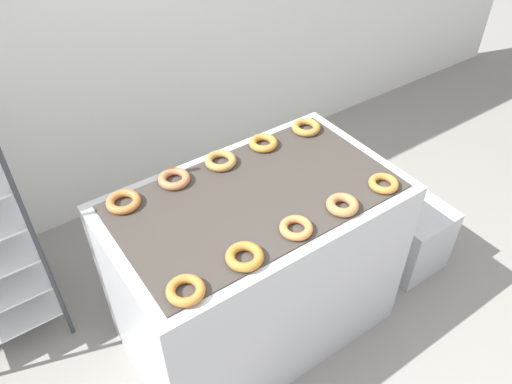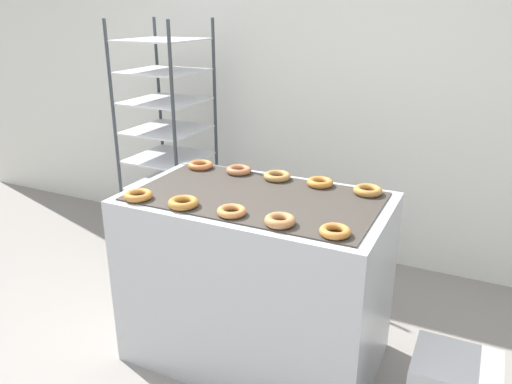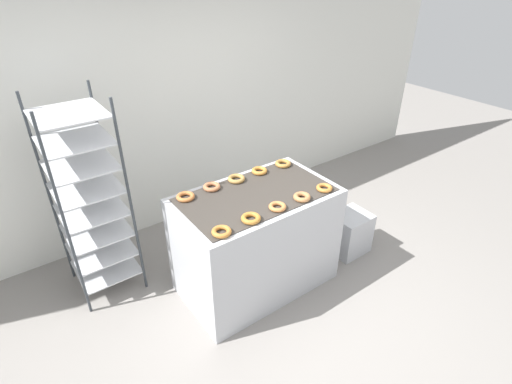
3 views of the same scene
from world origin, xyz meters
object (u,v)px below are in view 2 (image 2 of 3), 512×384
donut_near_center (232,211)px  donut_far_right (320,182)px  fryer_machine (256,279)px  donut_near_left (183,203)px  donut_far_center (277,176)px  donut_near_rightmost (335,231)px  donut_far_leftmost (201,165)px  donut_near_leftmost (138,195)px  donut_near_right (280,221)px  donut_far_left (239,170)px  donut_far_rightmost (368,190)px  baking_rack_cart (168,144)px

donut_near_center → donut_far_right: bearing=67.0°
fryer_machine → donut_near_left: (-0.26, -0.29, 0.51)m
donut_far_center → donut_near_rightmost: bearing=-47.8°
donut_near_left → donut_far_leftmost: (-0.25, 0.57, -0.00)m
donut_near_leftmost → donut_far_leftmost: (0.01, 0.58, -0.00)m
donut_near_right → donut_far_center: donut_near_right is taller
donut_near_leftmost → donut_near_rightmost: 1.03m
fryer_machine → donut_near_leftmost: (-0.52, -0.30, 0.51)m
donut_near_rightmost → donut_far_left: bearing=143.1°
donut_far_right → donut_far_rightmost: size_ratio=0.96×
donut_near_left → donut_far_right: bearing=48.9°
donut_near_right → donut_far_leftmost: 0.95m
fryer_machine → donut_far_left: bearing=130.8°
donut_near_rightmost → baking_rack_cart: bearing=146.0°
fryer_machine → donut_far_left: size_ratio=9.20×
fryer_machine → donut_near_leftmost: size_ratio=9.38×
donut_near_left → donut_near_center: (0.26, 0.01, -0.00)m
donut_near_rightmost → donut_far_right: bearing=114.7°
baking_rack_cart → donut_far_rightmost: (1.65, -0.55, 0.07)m
fryer_machine → donut_near_center: 0.58m
donut_far_leftmost → donut_near_leftmost: bearing=-91.2°
donut_near_left → donut_near_rightmost: size_ratio=1.10×
donut_far_rightmost → donut_near_center: bearing=-132.5°
donut_far_leftmost → donut_far_center: bearing=0.8°
donut_near_left → donut_far_right: size_ratio=1.04×
baking_rack_cart → donut_far_center: baking_rack_cart is taller
baking_rack_cart → donut_far_center: (1.13, -0.54, 0.07)m
fryer_machine → donut_far_leftmost: bearing=151.1°
donut_near_right → donut_far_rightmost: (0.26, 0.56, -0.00)m
baking_rack_cart → donut_near_leftmost: size_ratio=12.60×
fryer_machine → donut_near_left: 0.64m
donut_near_center → fryer_machine: bearing=91.3°
donut_far_leftmost → donut_far_right: (0.76, 0.01, 0.00)m
fryer_machine → donut_near_leftmost: donut_near_leftmost is taller
fryer_machine → donut_far_leftmost: (-0.51, 0.28, 0.51)m
donut_far_left → donut_far_center: same height
donut_near_center → donut_far_right: (0.24, 0.57, 0.00)m
baking_rack_cart → donut_far_leftmost: size_ratio=12.09×
baking_rack_cart → donut_far_rightmost: bearing=-18.5°
fryer_machine → donut_near_left: donut_near_left is taller
fryer_machine → donut_near_leftmost: bearing=-150.2°
baking_rack_cart → donut_far_rightmost: 1.74m
donut_near_right → donut_far_center: (-0.26, 0.57, -0.00)m
fryer_machine → donut_near_left: size_ratio=9.04×
donut_near_center → donut_near_right: (0.25, -0.01, 0.00)m
donut_near_leftmost → donut_near_right: donut_near_right is taller
baking_rack_cart → donut_near_leftmost: bearing=-61.4°
donut_near_center → donut_far_leftmost: donut_far_leftmost is taller
donut_near_left → donut_far_left: donut_near_left is taller
donut_near_right → donut_near_left: bearing=-179.6°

